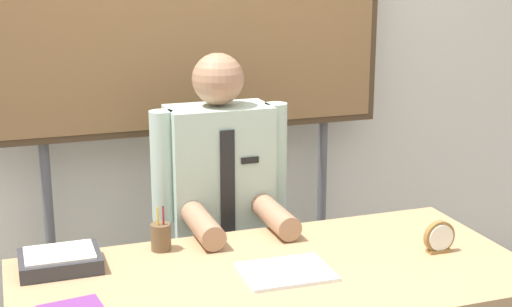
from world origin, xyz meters
name	(u,v)px	position (x,y,z in m)	size (l,w,h in m)	color
back_wall	(181,39)	(0.00, 1.22, 1.35)	(6.40, 0.08, 2.70)	silver
desk	(275,297)	(0.00, 0.00, 0.64)	(1.66, 0.80, 0.72)	tan
person	(221,234)	(0.00, 0.62, 0.63)	(0.55, 0.56, 1.36)	#2D2D33
bulletin_board	(191,18)	(0.00, 1.02, 1.46)	(1.74, 0.09, 2.00)	#4C3823
open_notebook	(286,272)	(0.03, -0.02, 0.73)	(0.28, 0.22, 0.01)	white
desk_clock	(439,238)	(0.59, -0.03, 0.77)	(0.11, 0.04, 0.11)	olive
pen_holder	(161,237)	(-0.31, 0.31, 0.77)	(0.07, 0.07, 0.16)	brown
paper_tray	(60,261)	(-0.65, 0.26, 0.75)	(0.26, 0.20, 0.06)	#333338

